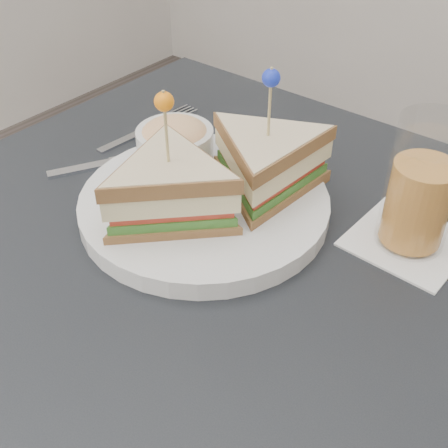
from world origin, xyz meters
TOP-DOWN VIEW (x-y plane):
  - table at (0.00, 0.00)m, footprint 0.80×0.80m
  - plate_meal at (-0.06, 0.07)m, footprint 0.36×0.36m
  - cutlery_fork at (-0.25, 0.17)m, footprint 0.03×0.18m
  - cutlery_knife at (-0.22, 0.07)m, footprint 0.11×0.19m
  - drink_set at (0.15, 0.16)m, footprint 0.12×0.12m

SIDE VIEW (x-z plane):
  - table at x=0.00m, z-range 0.30..1.05m
  - cutlery_fork at x=-0.25m, z-range 0.75..0.76m
  - cutlery_knife at x=-0.22m, z-range 0.75..0.76m
  - plate_meal at x=-0.06m, z-range 0.71..0.88m
  - drink_set at x=0.15m, z-range 0.74..0.89m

